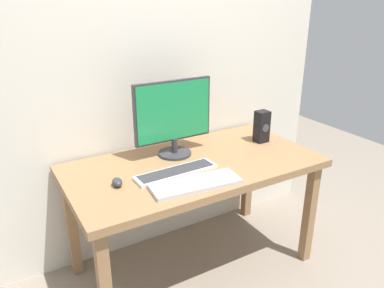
# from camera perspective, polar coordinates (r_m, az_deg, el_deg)

# --- Properties ---
(ground_plane) EXTENTS (6.00, 6.00, 0.00)m
(ground_plane) POSITION_cam_1_polar(r_m,az_deg,el_deg) (2.62, 0.24, -17.66)
(ground_plane) COLOR gray
(wall_back) EXTENTS (2.51, 0.04, 3.00)m
(wall_back) POSITION_cam_1_polar(r_m,az_deg,el_deg) (2.40, -5.09, 17.82)
(wall_back) COLOR silver
(wall_back) RESTS_ON ground_plane
(desk) EXTENTS (1.48, 0.77, 0.74)m
(desk) POSITION_cam_1_polar(r_m,az_deg,el_deg) (2.26, 0.27, -4.65)
(desk) COLOR #936D47
(desk) RESTS_ON ground_plane
(monitor) EXTENTS (0.50, 0.20, 0.46)m
(monitor) POSITION_cam_1_polar(r_m,az_deg,el_deg) (2.26, -2.83, 4.19)
(monitor) COLOR #333338
(monitor) RESTS_ON desk
(keyboard_primary) EXTENTS (0.48, 0.13, 0.02)m
(keyboard_primary) POSITION_cam_1_polar(r_m,az_deg,el_deg) (2.09, -2.40, -4.25)
(keyboard_primary) COLOR silver
(keyboard_primary) RESTS_ON desk
(keyboard_secondary) EXTENTS (0.49, 0.21, 0.03)m
(keyboard_secondary) POSITION_cam_1_polar(r_m,az_deg,el_deg) (1.96, 0.57, -6.02)
(keyboard_secondary) COLOR silver
(keyboard_secondary) RESTS_ON desk
(mouse) EXTENTS (0.06, 0.09, 0.04)m
(mouse) POSITION_cam_1_polar(r_m,az_deg,el_deg) (1.99, -11.21, -5.67)
(mouse) COLOR #333338
(mouse) RESTS_ON desk
(speaker_right) EXTENTS (0.08, 0.08, 0.21)m
(speaker_right) POSITION_cam_1_polar(r_m,az_deg,el_deg) (2.54, 10.48, 2.61)
(speaker_right) COLOR black
(speaker_right) RESTS_ON desk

